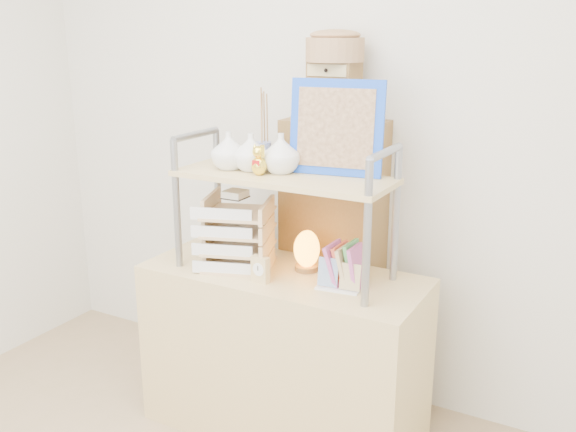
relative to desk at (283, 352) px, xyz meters
The scene contains 10 objects.
room_shell 1.55m from the desk, 90.00° to the right, with size 3.42×3.41×2.61m.
desk is the anchor object (origin of this frame).
cabinet 0.48m from the desk, 81.31° to the left, with size 0.45×0.24×1.35m, color brown.
hutch 0.82m from the desk, 146.50° to the left, with size 0.90×0.34×0.80m.
letter_tray 0.55m from the desk, 168.46° to the right, with size 0.35×0.34×0.34m.
salt_lamp 0.48m from the desk, 43.59° to the left, with size 0.12×0.11×0.18m.
desk_clock 0.45m from the desk, 101.83° to the right, with size 0.08×0.04×0.11m.
postcard_stand 0.50m from the desk, 12.87° to the right, with size 0.18×0.07×0.12m.
drawer_chest 1.16m from the desk, 80.77° to the left, with size 0.20×0.16×0.25m.
woven_basket 1.32m from the desk, 80.82° to the left, with size 0.25×0.25×0.10m, color #966B44.
Camera 1 is at (1.24, -1.00, 1.74)m, focal length 40.00 mm.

